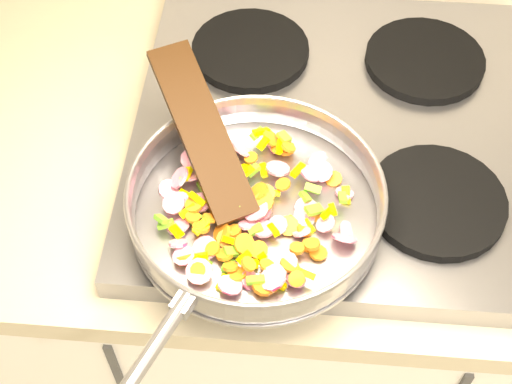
{
  "coord_description": "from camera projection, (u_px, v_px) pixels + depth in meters",
  "views": [
    {
      "loc": [
        -0.76,
        0.94,
        1.73
      ],
      "look_at": [
        -0.8,
        1.48,
        1.01
      ],
      "focal_mm": 50.0,
      "sensor_mm": 36.0,
      "label": 1
    }
  ],
  "objects": [
    {
      "name": "grate_br",
      "position": [
        425.0,
        60.0,
        1.14
      ],
      "size": [
        0.19,
        0.19,
        0.02
      ],
      "primitive_type": "cylinder",
      "color": "black",
      "rests_on": "cooktop"
    },
    {
      "name": "grate_fl",
      "position": [
        232.0,
        187.0,
        0.98
      ],
      "size": [
        0.19,
        0.19,
        0.02
      ],
      "primitive_type": "cylinder",
      "color": "black",
      "rests_on": "cooktop"
    },
    {
      "name": "grate_bl",
      "position": [
        250.0,
        50.0,
        1.15
      ],
      "size": [
        0.19,
        0.19,
        0.02
      ],
      "primitive_type": "cylinder",
      "color": "black",
      "rests_on": "cooktop"
    },
    {
      "name": "grate_fr",
      "position": [
        437.0,
        201.0,
        0.97
      ],
      "size": [
        0.19,
        0.19,
        0.02
      ],
      "primitive_type": "cylinder",
      "color": "black",
      "rests_on": "cooktop"
    },
    {
      "name": "cooktop",
      "position": [
        334.0,
        132.0,
        1.08
      ],
      "size": [
        0.6,
        0.6,
        0.04
      ],
      "primitive_type": "cube",
      "color": "#939399",
      "rests_on": "counter_top"
    },
    {
      "name": "vegetable_heap",
      "position": [
        250.0,
        211.0,
        0.93
      ],
      "size": [
        0.28,
        0.28,
        0.05
      ],
      "color": "#D3144E",
      "rests_on": "saute_pan"
    },
    {
      "name": "wooden_spatula",
      "position": [
        202.0,
        130.0,
        0.95
      ],
      "size": [
        0.17,
        0.25,
        0.1
      ],
      "primitive_type": "cube",
      "rotation": [
        0.0,
        -0.34,
        2.07
      ],
      "color": "black",
      "rests_on": "saute_pan"
    },
    {
      "name": "saute_pan",
      "position": [
        255.0,
        202.0,
        0.92
      ],
      "size": [
        0.38,
        0.52,
        0.06
      ],
      "rotation": [
        0.0,
        0.0,
        -0.41
      ],
      "color": "#9E9EA5",
      "rests_on": "grate_fl"
    }
  ]
}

